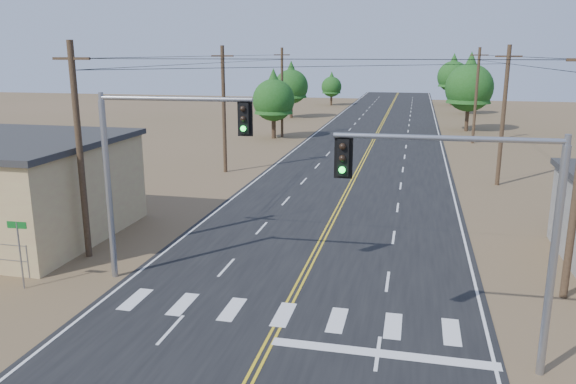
# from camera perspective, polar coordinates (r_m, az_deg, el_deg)

# --- Properties ---
(road) EXTENTS (15.00, 200.00, 0.02)m
(road) POSITION_cam_1_polar(r_m,az_deg,el_deg) (41.87, 6.45, 0.86)
(road) COLOR black
(road) RESTS_ON ground
(utility_pole_left_near) EXTENTS (1.80, 0.30, 10.00)m
(utility_pole_left_near) POSITION_cam_1_polar(r_m,az_deg,el_deg) (27.37, -20.41, 3.98)
(utility_pole_left_near) COLOR #4C3826
(utility_pole_left_near) RESTS_ON ground
(utility_pole_left_mid) EXTENTS (1.80, 0.30, 10.00)m
(utility_pole_left_mid) POSITION_cam_1_polar(r_m,az_deg,el_deg) (45.29, -6.53, 8.40)
(utility_pole_left_mid) COLOR #4C3826
(utility_pole_left_mid) RESTS_ON ground
(utility_pole_left_far) EXTENTS (1.80, 0.30, 10.00)m
(utility_pole_left_far) POSITION_cam_1_polar(r_m,az_deg,el_deg) (64.45, -0.61, 10.13)
(utility_pole_left_far) COLOR #4C3826
(utility_pole_left_far) RESTS_ON ground
(utility_pole_right_mid) EXTENTS (1.80, 0.30, 10.00)m
(utility_pole_right_mid) POSITION_cam_1_polar(r_m,az_deg,el_deg) (43.21, 21.03, 7.30)
(utility_pole_right_mid) COLOR #4C3826
(utility_pole_right_mid) RESTS_ON ground
(utility_pole_right_far) EXTENTS (1.80, 0.30, 10.00)m
(utility_pole_right_far) POSITION_cam_1_polar(r_m,az_deg,el_deg) (63.01, 18.57, 9.33)
(utility_pole_right_far) COLOR #4C3826
(utility_pole_right_far) RESTS_ON ground
(signal_mast_left) EXTENTS (6.40, 0.55, 7.91)m
(signal_mast_left) POSITION_cam_1_polar(r_m,az_deg,el_deg) (23.53, -14.13, 3.49)
(signal_mast_left) COLOR gray
(signal_mast_left) RESTS_ON ground
(signal_mast_right) EXTENTS (6.53, 0.57, 7.30)m
(signal_mast_right) POSITION_cam_1_polar(r_m,az_deg,el_deg) (17.16, 19.65, -2.00)
(signal_mast_right) COLOR gray
(signal_mast_right) RESTS_ON ground
(street_sign) EXTENTS (0.86, 0.07, 2.88)m
(street_sign) POSITION_cam_1_polar(r_m,az_deg,el_deg) (25.25, -25.65, -4.79)
(street_sign) COLOR gray
(street_sign) RESTS_ON ground
(tree_left_near) EXTENTS (4.68, 4.68, 7.80)m
(tree_left_near) POSITION_cam_1_polar(r_m,az_deg,el_deg) (63.43, -1.48, 9.74)
(tree_left_near) COLOR #3F2D1E
(tree_left_near) RESTS_ON ground
(tree_left_mid) EXTENTS (5.00, 5.00, 8.33)m
(tree_left_mid) POSITION_cam_1_polar(r_m,az_deg,el_deg) (83.89, 0.32, 11.01)
(tree_left_mid) COLOR #3F2D1E
(tree_left_mid) RESTS_ON ground
(tree_left_far) EXTENTS (3.67, 3.67, 6.12)m
(tree_left_far) POSITION_cam_1_polar(r_m,az_deg,el_deg) (104.67, 4.45, 10.82)
(tree_left_far) COLOR #3F2D1E
(tree_left_far) RESTS_ON ground
(tree_right_near) EXTENTS (5.76, 5.76, 9.60)m
(tree_right_near) POSITION_cam_1_polar(r_m,az_deg,el_deg) (72.82, 17.97, 10.50)
(tree_right_near) COLOR #3F2D1E
(tree_right_near) RESTS_ON ground
(tree_right_mid) EXTENTS (4.28, 4.28, 7.13)m
(tree_right_mid) POSITION_cam_1_polar(r_m,az_deg,el_deg) (93.65, 17.94, 10.20)
(tree_right_mid) COLOR #3F2D1E
(tree_right_mid) RESTS_ON ground
(tree_right_far) EXTENTS (5.64, 5.64, 9.39)m
(tree_right_far) POSITION_cam_1_polar(r_m,az_deg,el_deg) (108.93, 16.44, 11.48)
(tree_right_far) COLOR #3F2D1E
(tree_right_far) RESTS_ON ground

